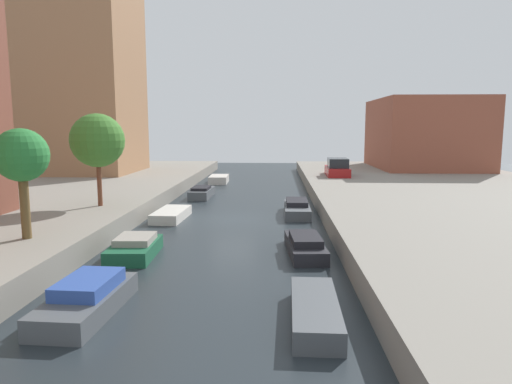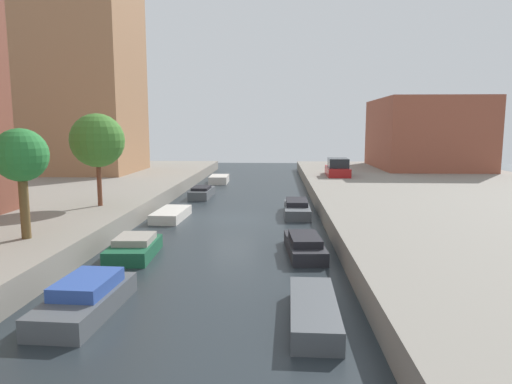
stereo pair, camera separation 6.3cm
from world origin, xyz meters
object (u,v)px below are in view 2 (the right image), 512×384
at_px(low_block_right, 425,134).
at_px(moored_boat_right_1, 314,311).
at_px(apartment_tower_far, 79,50).
at_px(moored_boat_right_2, 304,245).
at_px(parked_car, 338,168).
at_px(moored_boat_left_1, 86,299).
at_px(moored_boat_right_3, 297,208).
at_px(moored_boat_left_4, 202,192).
at_px(moored_boat_left_3, 171,214).
at_px(street_tree_2, 97,141).
at_px(street_tree_1, 21,157).
at_px(moored_boat_left_5, 219,179).
at_px(moored_boat_left_2, 134,248).

xyz_separation_m(low_block_right, moored_boat_right_1, (-14.50, -37.31, -4.29)).
relative_size(apartment_tower_far, moored_boat_right_2, 5.41).
distance_m(low_block_right, parked_car, 13.61).
bearing_deg(moored_boat_left_1, moored_boat_right_3, 66.36).
distance_m(apartment_tower_far, moored_boat_left_4, 19.77).
bearing_deg(moored_boat_left_3, moored_boat_left_4, 87.04).
relative_size(moored_boat_left_4, moored_boat_right_2, 0.92).
height_order(apartment_tower_far, street_tree_2, apartment_tower_far).
distance_m(street_tree_1, parked_car, 28.27).
relative_size(moored_boat_right_1, moored_boat_right_2, 0.95).
bearing_deg(moored_boat_left_5, parked_car, -12.52).
bearing_deg(moored_boat_left_1, moored_boat_right_1, -2.77).
relative_size(parked_car, moored_boat_left_2, 1.43).
bearing_deg(moored_boat_left_3, moored_boat_left_5, 88.06).
distance_m(parked_car, moored_boat_left_5, 11.20).
relative_size(street_tree_2, moored_boat_left_2, 1.51).
xyz_separation_m(apartment_tower_far, moored_boat_left_3, (12.39, -17.41, -12.07)).
distance_m(street_tree_1, moored_boat_right_3, 15.59).
distance_m(moored_boat_left_1, moored_boat_right_2, 9.24).
height_order(low_block_right, moored_boat_right_3, low_block_right).
height_order(apartment_tower_far, parked_car, apartment_tower_far).
xyz_separation_m(street_tree_2, moored_boat_right_2, (10.83, -5.59, -4.18)).
relative_size(moored_boat_left_4, moored_boat_right_1, 0.96).
bearing_deg(parked_car, moored_boat_left_2, -116.26).
bearing_deg(moored_boat_left_4, moored_boat_left_3, -92.96).
bearing_deg(street_tree_2, moored_boat_right_1, -49.24).
bearing_deg(moored_boat_left_5, low_block_right, 16.30).
bearing_deg(apartment_tower_far, parked_car, -5.79).
bearing_deg(moored_boat_left_2, moored_boat_left_3, 91.93).
bearing_deg(street_tree_2, low_block_right, 44.70).
xyz_separation_m(moored_boat_left_2, moored_boat_left_3, (-0.26, 7.68, -0.09)).
bearing_deg(moored_boat_left_2, moored_boat_left_4, 89.39).
bearing_deg(moored_boat_left_3, moored_boat_right_3, 13.07).
bearing_deg(moored_boat_left_4, moored_boat_left_5, 88.98).
bearing_deg(apartment_tower_far, moored_boat_left_3, -54.56).
relative_size(parked_car, moored_boat_left_1, 1.18).
xyz_separation_m(apartment_tower_far, moored_boat_right_2, (19.65, -24.37, -11.98)).
distance_m(apartment_tower_far, moored_boat_right_2, 33.52).
relative_size(street_tree_1, moored_boat_left_5, 1.25).
xyz_separation_m(moored_boat_right_1, moored_boat_right_3, (0.19, 15.45, 0.09)).
bearing_deg(street_tree_1, moored_boat_right_3, 44.06).
height_order(moored_boat_left_4, moored_boat_right_1, moored_boat_left_4).
relative_size(moored_boat_left_5, moored_boat_right_3, 0.75).
bearing_deg(moored_boat_left_2, moored_boat_right_1, -41.61).
bearing_deg(street_tree_1, street_tree_2, 90.00).
relative_size(moored_boat_left_1, moored_boat_right_2, 0.95).
xyz_separation_m(apartment_tower_far, moored_boat_right_1, (19.50, -31.17, -12.04)).
relative_size(moored_boat_left_4, moored_boat_left_5, 1.14).
distance_m(moored_boat_right_1, moored_boat_right_3, 15.45).
bearing_deg(moored_boat_left_3, moored_boat_right_1, -62.69).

